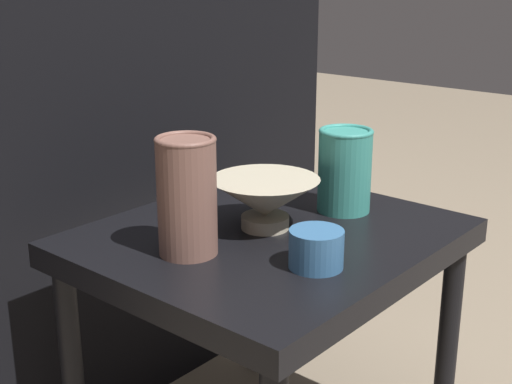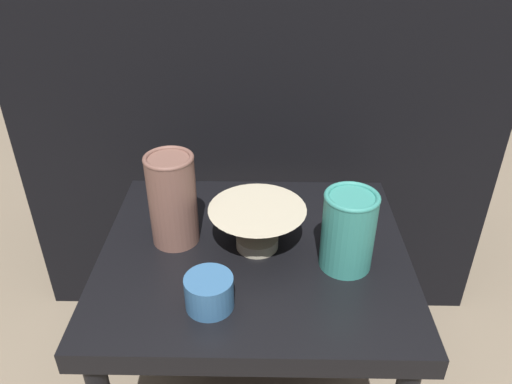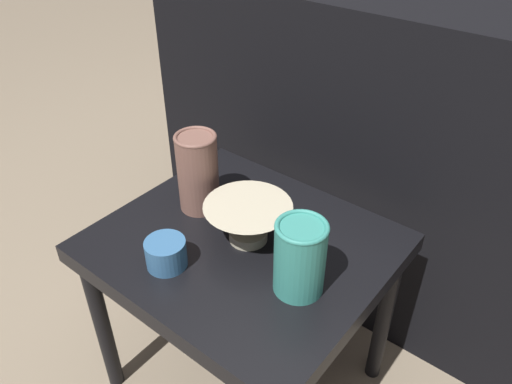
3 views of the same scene
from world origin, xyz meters
TOP-DOWN VIEW (x-y plane):
  - ground_plane at (0.00, 0.00)m, footprint 8.00×8.00m
  - table at (0.00, 0.00)m, footprint 0.56×0.49m
  - couch_backdrop at (0.00, 0.58)m, footprint 1.16×0.50m
  - bowl at (0.01, 0.01)m, footprint 0.18×0.18m
  - vase_textured_left at (-0.15, 0.03)m, footprint 0.09×0.09m
  - vase_colorful_right at (0.16, -0.04)m, footprint 0.09×0.09m
  - cup at (-0.07, -0.14)m, footprint 0.08×0.08m

SIDE VIEW (x-z plane):
  - ground_plane at x=0.00m, z-range 0.00..0.00m
  - table at x=0.00m, z-range 0.17..0.63m
  - couch_backdrop at x=0.00m, z-range 0.00..0.84m
  - cup at x=-0.07m, z-range 0.45..0.51m
  - bowl at x=0.01m, z-range 0.46..0.55m
  - vase_colorful_right at x=0.16m, z-range 0.46..0.60m
  - vase_textured_left at x=-0.15m, z-range 0.46..0.63m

